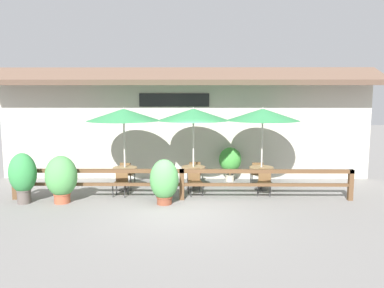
% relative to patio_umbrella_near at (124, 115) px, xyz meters
% --- Properties ---
extents(ground_plane, '(60.00, 60.00, 0.00)m').
position_rel_patio_umbrella_near_xyz_m(ground_plane, '(1.96, -2.20, -2.54)').
color(ground_plane, slate).
extents(building_facade, '(14.28, 1.49, 4.23)m').
position_rel_patio_umbrella_near_xyz_m(building_facade, '(1.95, 1.90, -0.37)').
color(building_facade, '#BCB7A8').
rests_on(building_facade, ground).
extents(patio_railing, '(10.40, 0.14, 0.95)m').
position_rel_patio_umbrella_near_xyz_m(patio_railing, '(1.96, -1.15, -1.84)').
color(patio_railing, brown).
rests_on(patio_railing, ground).
extents(patio_umbrella_near, '(2.43, 2.43, 2.78)m').
position_rel_patio_umbrella_near_xyz_m(patio_umbrella_near, '(0.00, 0.00, 0.00)').
color(patio_umbrella_near, '#B7B2A8').
rests_on(patio_umbrella_near, ground).
extents(dining_table_near, '(0.81, 0.81, 0.78)m').
position_rel_patio_umbrella_near_xyz_m(dining_table_near, '(-0.00, 0.00, -1.92)').
color(dining_table_near, olive).
rests_on(dining_table_near, ground).
extents(chair_near_streetside, '(0.45, 0.45, 0.83)m').
position_rel_patio_umbrella_near_xyz_m(chair_near_streetside, '(-0.01, -0.67, -2.08)').
color(chair_near_streetside, brown).
rests_on(chair_near_streetside, ground).
extents(chair_near_wallside, '(0.50, 0.50, 0.83)m').
position_rel_patio_umbrella_near_xyz_m(chair_near_wallside, '(-0.07, 0.68, -2.08)').
color(chair_near_wallside, brown).
rests_on(chair_near_wallside, ground).
extents(patio_umbrella_middle, '(2.43, 2.43, 2.78)m').
position_rel_patio_umbrella_near_xyz_m(patio_umbrella_middle, '(2.30, 0.16, 0.00)').
color(patio_umbrella_middle, '#B7B2A8').
rests_on(patio_umbrella_middle, ground).
extents(dining_table_middle, '(0.81, 0.81, 0.78)m').
position_rel_patio_umbrella_near_xyz_m(dining_table_middle, '(2.30, 0.16, -1.92)').
color(dining_table_middle, olive).
rests_on(dining_table_middle, ground).
extents(chair_middle_streetside, '(0.51, 0.51, 0.83)m').
position_rel_patio_umbrella_near_xyz_m(chair_middle_streetside, '(2.35, -0.53, -2.08)').
color(chair_middle_streetside, brown).
rests_on(chair_middle_streetside, ground).
extents(chair_middle_wallside, '(0.50, 0.50, 0.83)m').
position_rel_patio_umbrella_near_xyz_m(chair_middle_wallside, '(2.32, 0.86, -2.08)').
color(chair_middle_wallside, brown).
rests_on(chair_middle_wallside, ground).
extents(patio_umbrella_far, '(2.43, 2.43, 2.78)m').
position_rel_patio_umbrella_near_xyz_m(patio_umbrella_far, '(4.59, 0.12, 0.00)').
color(patio_umbrella_far, '#B7B2A8').
rests_on(patio_umbrella_far, ground).
extents(dining_table_far, '(0.81, 0.81, 0.78)m').
position_rel_patio_umbrella_near_xyz_m(dining_table_far, '(4.59, 0.12, -1.92)').
color(dining_table_far, olive).
rests_on(dining_table_far, ground).
extents(chair_far_streetside, '(0.50, 0.50, 0.83)m').
position_rel_patio_umbrella_near_xyz_m(chair_far_streetside, '(4.58, -0.53, -2.08)').
color(chair_far_streetside, brown).
rests_on(chair_far_streetside, ground).
extents(chair_far_wallside, '(0.43, 0.43, 0.83)m').
position_rel_patio_umbrella_near_xyz_m(chair_far_wallside, '(4.56, 0.77, -2.08)').
color(chair_far_wallside, brown).
rests_on(chair_far_wallside, ground).
extents(potted_plant_entrance_palm, '(0.94, 0.84, 1.42)m').
position_rel_patio_umbrella_near_xyz_m(potted_plant_entrance_palm, '(-1.60, -1.51, -1.78)').
color(potted_plant_entrance_palm, '#9E4C33').
rests_on(potted_plant_entrance_palm, ground).
extents(potted_plant_small_flowering, '(0.85, 0.76, 1.33)m').
position_rel_patio_umbrella_near_xyz_m(potted_plant_small_flowering, '(1.46, -1.60, -1.85)').
color(potted_plant_small_flowering, brown).
rests_on(potted_plant_small_flowering, ground).
extents(potted_plant_corner_fern, '(0.80, 0.72, 1.51)m').
position_rel_patio_umbrella_near_xyz_m(potted_plant_corner_fern, '(-2.71, -1.57, -1.69)').
color(potted_plant_corner_fern, '#564C47').
rests_on(potted_plant_corner_fern, ground).
extents(potted_plant_broad_leaf, '(0.82, 0.74, 1.27)m').
position_rel_patio_umbrella_near_xyz_m(potted_plant_broad_leaf, '(3.65, 1.35, -1.76)').
color(potted_plant_broad_leaf, '#B7AD99').
rests_on(potted_plant_broad_leaf, ground).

